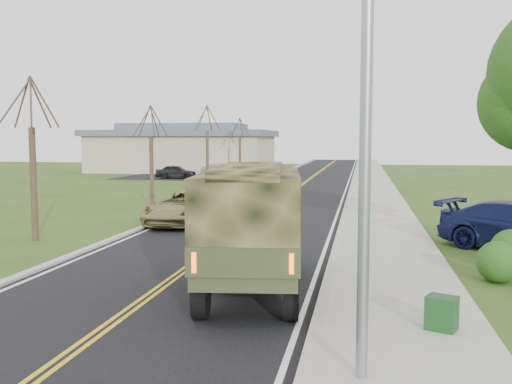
% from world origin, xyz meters
% --- Properties ---
extents(ground, '(160.00, 160.00, 0.00)m').
position_xyz_m(ground, '(0.00, 0.00, 0.00)').
color(ground, '#2B4617').
rests_on(ground, ground).
extents(road, '(8.00, 120.00, 0.01)m').
position_xyz_m(road, '(0.00, 40.00, 0.01)').
color(road, black).
rests_on(road, ground).
extents(curb_right, '(0.30, 120.00, 0.12)m').
position_xyz_m(curb_right, '(4.15, 40.00, 0.06)').
color(curb_right, '#9E998E').
rests_on(curb_right, ground).
extents(sidewalk_right, '(3.20, 120.00, 0.10)m').
position_xyz_m(sidewalk_right, '(5.90, 40.00, 0.05)').
color(sidewalk_right, '#9E998E').
rests_on(sidewalk_right, ground).
extents(curb_left, '(0.30, 120.00, 0.10)m').
position_xyz_m(curb_left, '(-4.15, 40.00, 0.05)').
color(curb_left, '#9E998E').
rests_on(curb_left, ground).
extents(street_light, '(1.65, 0.22, 8.00)m').
position_xyz_m(street_light, '(4.90, -0.50, 4.43)').
color(street_light, gray).
rests_on(street_light, ground).
extents(bare_tree_a, '(1.93, 2.26, 6.08)m').
position_xyz_m(bare_tree_a, '(-7.00, 10.00, 2.63)').
color(bare_tree_a, '#38281C').
rests_on(bare_tree_a, ground).
extents(bare_tree_b, '(1.83, 2.14, 5.73)m').
position_xyz_m(bare_tree_b, '(-7.00, 22.00, 2.48)').
color(bare_tree_b, '#38281C').
rests_on(bare_tree_b, ground).
extents(bare_tree_c, '(2.04, 2.39, 6.42)m').
position_xyz_m(bare_tree_c, '(-7.00, 34.00, 2.78)').
color(bare_tree_c, '#38281C').
rests_on(bare_tree_c, ground).
extents(bare_tree_d, '(1.88, 2.20, 5.91)m').
position_xyz_m(bare_tree_d, '(-7.00, 46.00, 2.55)').
color(bare_tree_d, '#38281C').
rests_on(bare_tree_d, ground).
extents(commercial_building, '(25.50, 21.50, 5.65)m').
position_xyz_m(commercial_building, '(-15.98, 55.97, 2.69)').
color(commercial_building, tan).
rests_on(commercial_building, ground).
extents(military_truck, '(2.99, 6.53, 3.15)m').
position_xyz_m(military_truck, '(2.34, 4.33, 1.80)').
color(military_truck, black).
rests_on(military_truck, ground).
extents(suv_champagne, '(2.67, 5.38, 1.47)m').
position_xyz_m(suv_champagne, '(-2.87, 15.09, 0.73)').
color(suv_champagne, '#928452').
rests_on(suv_champagne, ground).
extents(sedan_silver, '(1.55, 4.14, 1.35)m').
position_xyz_m(sedan_silver, '(-2.32, 31.08, 0.68)').
color(sedan_silver, '#B8B8BD').
rests_on(sedan_silver, ground).
extents(utility_box_far, '(0.68, 0.63, 0.65)m').
position_xyz_m(utility_box_far, '(6.51, 2.02, 0.43)').
color(utility_box_far, '#17421A').
rests_on(utility_box_far, sidewalk_right).
extents(lot_car_dark, '(4.06, 2.00, 1.33)m').
position_xyz_m(lot_car_dark, '(-12.78, 43.55, 0.67)').
color(lot_car_dark, black).
rests_on(lot_car_dark, ground).
extents(lot_car_silver, '(4.06, 2.82, 1.27)m').
position_xyz_m(lot_car_silver, '(-9.84, 49.06, 0.63)').
color(lot_car_silver, '#9E9EA3').
rests_on(lot_car_silver, ground).
extents(lot_car_navy, '(5.23, 3.72, 1.41)m').
position_xyz_m(lot_car_navy, '(-5.00, 42.00, 0.70)').
color(lot_car_navy, '#0E1636').
rests_on(lot_car_navy, ground).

